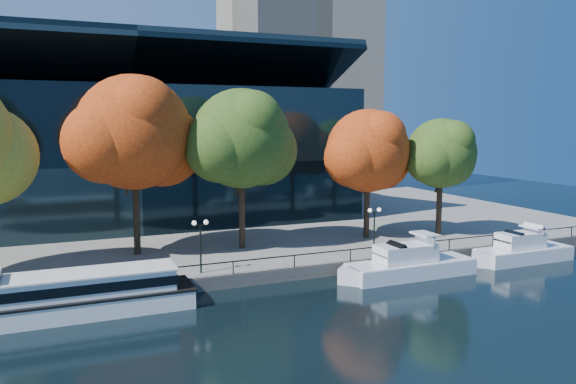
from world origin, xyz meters
name	(u,v)px	position (x,y,z in m)	size (l,w,h in m)	color
ground	(247,299)	(0.00, 0.00, 0.00)	(160.00, 160.00, 0.00)	black
promenade	(156,214)	(0.00, 36.38, 0.50)	(90.00, 67.08, 1.00)	slate
railing	(233,262)	(0.00, 3.25, 1.94)	(88.20, 0.08, 0.99)	black
convention_building	(126,154)	(-4.00, 31.79, 8.51)	(50.00, 24.57, 21.43)	black
office_tower	(296,0)	(28.00, 55.00, 33.02)	(22.50, 22.50, 65.90)	tan
tour_boat	(60,295)	(-12.04, 1.37, 1.41)	(17.46, 3.89, 3.31)	white
cruiser_near	(406,264)	(13.47, 0.41, 1.07)	(11.86, 3.06, 3.44)	white
cruiser_far	(520,250)	(25.58, 0.56, 1.06)	(10.21, 2.83, 3.33)	white
tree_2	(136,135)	(-5.46, 12.42, 11.21)	(12.07, 9.90, 15.25)	black
tree_3	(243,141)	(3.57, 11.18, 10.64)	(10.99, 9.01, 14.22)	black
tree_4	(369,153)	(16.26, 10.84, 9.34)	(10.04, 8.23, 12.54)	black
tree_5	(442,155)	(23.32, 8.80, 9.06)	(8.56, 7.02, 11.65)	black
lamp_1	(200,234)	(-2.14, 4.50, 3.98)	(1.26, 0.36, 4.03)	black
lamp_2	(374,220)	(13.00, 4.50, 3.98)	(1.26, 0.36, 4.03)	black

